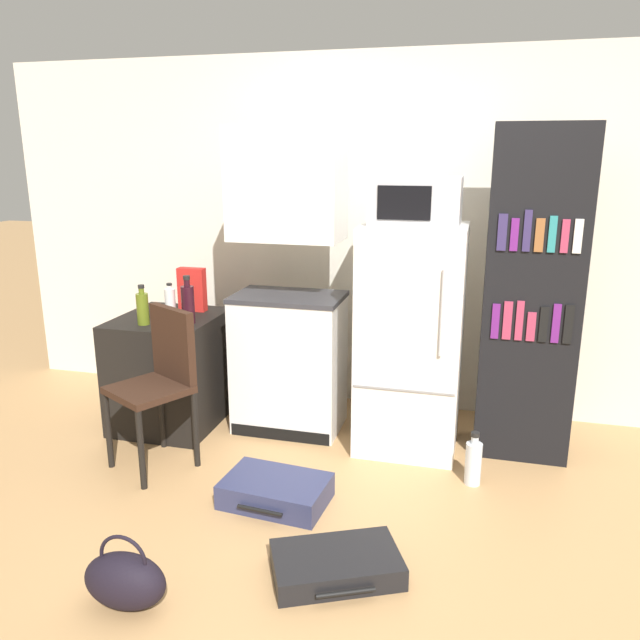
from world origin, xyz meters
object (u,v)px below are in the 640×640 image
at_px(suitcase_large_flat, 276,491).
at_px(water_bottle_front, 473,462).
at_px(refrigerator, 411,339).
at_px(chair, 161,373).
at_px(bottle_olive_oil, 143,308).
at_px(bottle_milk_white, 170,298).
at_px(bookshelf, 531,297).
at_px(suitcase_small_flat, 336,565).
at_px(cereal_box, 192,289).
at_px(microwave, 416,201).
at_px(handbag, 125,580).
at_px(kitchen_hutch, 288,296).
at_px(bottle_wine_dark, 188,303).
at_px(side_table, 171,370).

relative_size(suitcase_large_flat, water_bottle_front, 1.83).
height_order(refrigerator, chair, refrigerator).
xyz_separation_m(bottle_olive_oil, chair, (0.29, -0.33, -0.30)).
height_order(bottle_milk_white, chair, chair).
bearing_deg(bookshelf, suitcase_small_flat, -119.29).
distance_m(cereal_box, water_bottle_front, 2.17).
bearing_deg(microwave, handbag, -117.62).
height_order(kitchen_hutch, cereal_box, kitchen_hutch).
bearing_deg(microwave, bottle_wine_dark, -172.65).
bearing_deg(bottle_wine_dark, refrigerator, 7.40).
relative_size(kitchen_hutch, refrigerator, 1.41).
bearing_deg(handbag, bottle_milk_white, 111.61).
bearing_deg(suitcase_small_flat, microwave, 58.91).
bearing_deg(suitcase_large_flat, water_bottle_front, 30.04).
xyz_separation_m(bottle_milk_white, suitcase_small_flat, (1.56, -1.51, -0.78)).
height_order(side_table, microwave, microwave).
height_order(kitchen_hutch, water_bottle_front, kitchen_hutch).
height_order(kitchen_hutch, bottle_olive_oil, kitchen_hutch).
height_order(bookshelf, cereal_box, bookshelf).
bearing_deg(bookshelf, side_table, -175.62).
height_order(bottle_olive_oil, suitcase_small_flat, bottle_olive_oil).
bearing_deg(bottle_wine_dark, suitcase_small_flat, -43.48).
relative_size(bottle_milk_white, water_bottle_front, 0.58).
relative_size(kitchen_hutch, chair, 2.09).
height_order(side_table, cereal_box, cereal_box).
distance_m(microwave, suitcase_large_flat, 1.83).
distance_m(cereal_box, handbag, 2.16).
relative_size(microwave, suitcase_small_flat, 0.79).
relative_size(side_table, bottle_milk_white, 4.10).
distance_m(bookshelf, water_bottle_front, 1.04).
distance_m(kitchen_hutch, water_bottle_front, 1.54).
xyz_separation_m(bottle_milk_white, chair, (0.32, -0.74, -0.27)).
xyz_separation_m(refrigerator, suitcase_small_flat, (-0.14, -1.38, -0.65)).
xyz_separation_m(bottle_wine_dark, handbag, (0.47, -1.61, -0.76)).
distance_m(microwave, bottle_olive_oil, 1.83).
distance_m(refrigerator, bottle_olive_oil, 1.71).
bearing_deg(kitchen_hutch, handbag, -93.97).
bearing_deg(bottle_milk_white, side_table, -67.97).
distance_m(microwave, chair, 1.81).
bearing_deg(bottle_wine_dark, suitcase_large_flat, -40.83).
height_order(microwave, bookshelf, bookshelf).
bearing_deg(bottle_olive_oil, bottle_wine_dark, 20.07).
xyz_separation_m(microwave, water_bottle_front, (0.42, -0.41, -1.42)).
bearing_deg(kitchen_hutch, suitcase_large_flat, -77.15).
height_order(cereal_box, chair, cereal_box).
bearing_deg(microwave, cereal_box, 175.16).
bearing_deg(suitcase_large_flat, handbag, -105.54).
distance_m(kitchen_hutch, bottle_milk_white, 0.90).
xyz_separation_m(kitchen_hutch, handbag, (-0.13, -1.86, -0.80)).
bearing_deg(chair, kitchen_hutch, 78.39).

